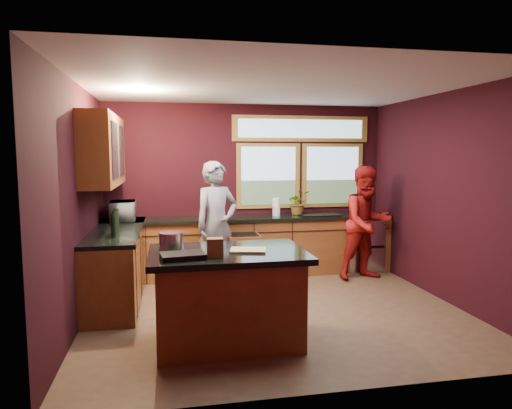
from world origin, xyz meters
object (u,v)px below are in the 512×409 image
object	(u,v)px
island	(228,296)
stock_pot	(171,241)
person_grey	(217,225)
cutting_board	(248,250)
person_red	(367,223)

from	to	relation	value
island	stock_pot	world-z (taller)	stock_pot
person_grey	stock_pot	distance (m)	1.89
island	cutting_board	bearing A→B (deg)	-14.04
island	stock_pot	bearing A→B (deg)	164.74
person_grey	cutting_board	xyz separation A→B (m)	(0.11, -1.98, 0.05)
stock_pot	person_grey	bearing A→B (deg)	70.10
person_red	cutting_board	distance (m)	2.98
island	person_grey	xyz separation A→B (m)	(0.09, 1.93, 0.43)
island	cutting_board	xyz separation A→B (m)	(0.20, -0.05, 0.48)
person_red	cutting_board	bearing A→B (deg)	-146.60
person_red	cutting_board	xyz separation A→B (m)	(-2.19, -2.02, 0.09)
island	cutting_board	size ratio (longest dim) A/B	4.43
island	person_red	world-z (taller)	person_red
person_grey	person_red	xyz separation A→B (m)	(2.29, 0.04, -0.04)
island	cutting_board	distance (m)	0.52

